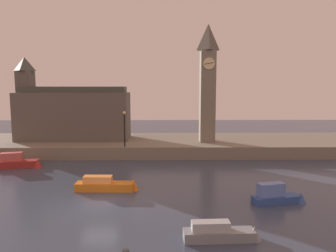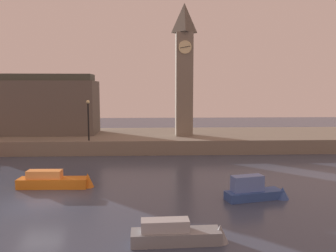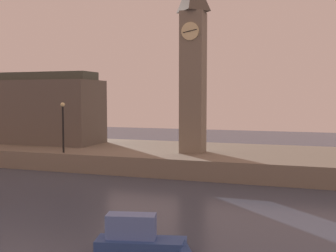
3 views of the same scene
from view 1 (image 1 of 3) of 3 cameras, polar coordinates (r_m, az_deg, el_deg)
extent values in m
plane|color=#384256|center=(24.26, -12.21, -13.57)|extent=(120.00, 120.00, 0.00)
cube|color=slate|center=(43.21, -6.98, -3.36)|extent=(70.00, 12.00, 1.50)
cube|color=slate|center=(40.92, 7.07, 5.25)|extent=(1.88, 1.88, 11.54)
cylinder|color=beige|center=(40.02, 7.36, 11.07)|extent=(1.43, 0.12, 1.43)
cube|color=black|center=(39.95, 7.37, 11.07)|extent=(1.14, 0.04, 0.27)
pyramid|color=#554E43|center=(41.38, 7.23, 15.54)|extent=(2.07, 2.07, 3.25)
cube|color=#5B544C|center=(44.51, -16.44, 1.74)|extent=(14.54, 5.09, 6.25)
cube|color=#5B544C|center=(46.53, -24.01, 3.40)|extent=(1.92, 1.92, 9.10)
pyramid|color=#474C42|center=(46.57, -24.35, 10.11)|extent=(2.11, 2.11, 1.82)
cube|color=#42473D|center=(44.35, -16.59, 6.27)|extent=(13.81, 3.05, 0.80)
cylinder|color=black|center=(37.59, -7.81, -0.82)|extent=(0.16, 0.16, 3.81)
sphere|color=#F2E099|center=(37.37, -7.86, 2.35)|extent=(0.36, 0.36, 0.36)
cube|color=orange|center=(27.14, -11.25, -10.57)|extent=(4.77, 1.29, 0.67)
cube|color=#FF9947|center=(27.07, -12.48, -9.30)|extent=(2.34, 0.88, 0.55)
cone|color=orange|center=(26.80, -6.17, -10.63)|extent=(1.08, 1.08, 1.19)
cube|color=maroon|center=(37.46, -25.46, -6.19)|extent=(4.58, 2.28, 0.73)
cube|color=#CC5651|center=(37.51, -26.26, -4.96)|extent=(2.27, 1.37, 0.87)
cone|color=maroon|center=(36.59, -22.31, -6.28)|extent=(1.38, 1.38, 1.10)
cube|color=#2D4C93|center=(25.23, 18.87, -12.33)|extent=(3.74, 1.86, 0.53)
cube|color=#5B7AC1|center=(24.86, 17.99, -10.78)|extent=(2.08, 1.18, 0.96)
cone|color=#2D4C93|center=(25.87, 22.70, -11.96)|extent=(1.16, 1.16, 0.90)
cube|color=gray|center=(18.87, 9.12, -18.75)|extent=(3.98, 1.15, 0.57)
cube|color=#A8ADB2|center=(18.57, 7.65, -17.32)|extent=(2.13, 0.78, 0.51)
cone|color=gray|center=(19.27, 15.22, -18.24)|extent=(0.93, 0.93, 0.99)
camera|label=2|loc=(3.91, 34.37, -20.07)|focal=35.39mm
camera|label=3|loc=(16.39, 59.83, -4.53)|focal=43.55mm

